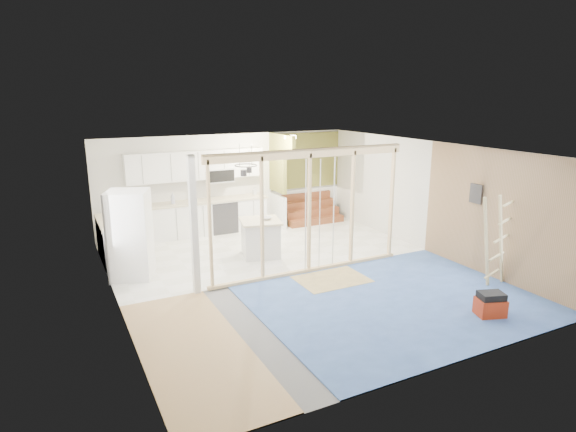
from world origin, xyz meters
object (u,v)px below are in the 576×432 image
island (261,238)px  toolbox (490,305)px  fridge (131,235)px  ladder (496,241)px

island → toolbox: island is taller
fridge → ladder: ladder is taller
toolbox → ladder: bearing=59.2°
island → toolbox: 5.07m
island → toolbox: size_ratio=2.00×
fridge → toolbox: bearing=-20.4°
toolbox → island: bearing=134.8°
island → ladder: ladder is taller
toolbox → ladder: size_ratio=0.30×
island → ladder: 4.94m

